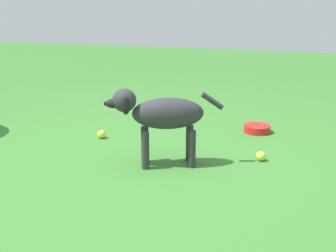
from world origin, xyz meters
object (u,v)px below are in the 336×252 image
dog (161,115)px  water_bowl (257,129)px  tennis_ball_1 (261,156)px  tennis_ball_0 (101,134)px

dog → water_bowl: size_ratio=3.33×
water_bowl → dog: bearing=-119.8°
tennis_ball_1 → dog: bearing=-156.3°
dog → tennis_ball_1: bearing=-178.5°
dog → tennis_ball_0: (-0.63, 0.39, -0.31)m
dog → tennis_ball_1: 0.76m
tennis_ball_0 → tennis_ball_1: 1.27m
dog → tennis_ball_0: dog is taller
dog → water_bowl: 1.12m
dog → tennis_ball_0: 0.81m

